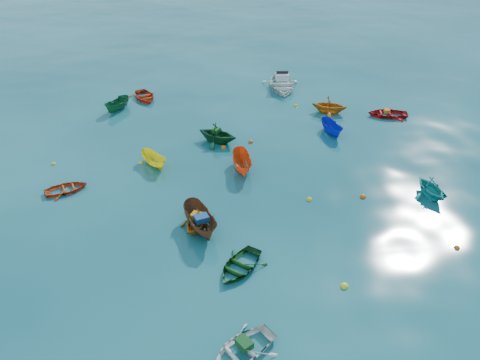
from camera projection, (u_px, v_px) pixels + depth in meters
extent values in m
plane|color=#093C46|center=(250.00, 234.00, 25.85)|extent=(160.00, 160.00, 0.00)
imported|color=white|center=(242.00, 352.00, 19.24)|extent=(3.68, 3.41, 0.62)
imported|color=brown|center=(201.00, 230.00, 26.16)|extent=(2.35, 3.78, 1.37)
imported|color=orange|center=(198.00, 228.00, 26.26)|extent=(3.00, 3.14, 1.28)
imported|color=yellow|center=(155.00, 165.00, 32.22)|extent=(2.34, 2.79, 1.04)
imported|color=#0F4114|center=(239.00, 269.00, 23.46)|extent=(3.55, 3.69, 0.62)
imported|color=teal|center=(429.00, 196.00, 29.05)|extent=(2.57, 2.87, 1.35)
imported|color=red|center=(67.00, 191.00, 29.50)|extent=(3.11, 2.67, 0.54)
imported|color=#E44D15|center=(242.00, 170.00, 31.72)|extent=(1.26, 3.25, 1.25)
imported|color=#0F441F|center=(218.00, 142.00, 35.18)|extent=(4.00, 3.86, 1.61)
imported|color=#B20E10|center=(387.00, 116.00, 39.21)|extent=(3.64, 2.92, 0.67)
imported|color=#0F1BBB|center=(331.00, 133.00, 36.45)|extent=(1.55, 2.93, 1.08)
imported|color=red|center=(145.00, 99.00, 42.40)|extent=(3.36, 3.90, 0.68)
imported|color=#C76C12|center=(329.00, 113.00, 39.81)|extent=(3.61, 3.38, 1.53)
imported|color=#14572D|center=(118.00, 110.00, 40.27)|extent=(2.46, 3.01, 1.11)
imported|color=silver|center=(281.00, 89.00, 44.57)|extent=(3.99, 5.29, 1.64)
cube|color=#12481B|center=(244.00, 343.00, 19.04)|extent=(0.78, 0.83, 0.32)
cube|color=navy|center=(201.00, 219.00, 25.59)|extent=(0.89, 0.77, 0.36)
cube|color=#C37114|center=(198.00, 216.00, 25.88)|extent=(0.84, 0.77, 0.33)
cube|color=#114514|center=(216.00, 130.00, 34.71)|extent=(0.71, 0.75, 0.29)
cube|color=#CA6A14|center=(387.00, 111.00, 38.97)|extent=(0.53, 0.64, 0.27)
sphere|color=yellow|center=(344.00, 286.00, 22.42)|extent=(0.39, 0.39, 0.39)
sphere|color=#EF600D|center=(457.00, 248.00, 24.82)|extent=(0.31, 0.31, 0.31)
sphere|color=yellow|center=(141.00, 163.00, 32.46)|extent=(0.32, 0.32, 0.32)
sphere|color=#DF5C0C|center=(224.00, 148.00, 34.41)|extent=(0.39, 0.39, 0.39)
sphere|color=gold|center=(309.00, 200.00, 28.65)|extent=(0.35, 0.35, 0.35)
sphere|color=#D44D0B|center=(363.00, 197.00, 28.90)|extent=(0.38, 0.38, 0.38)
sphere|color=gold|center=(54.00, 164.00, 32.36)|extent=(0.31, 0.31, 0.31)
sphere|color=#CE490B|center=(251.00, 142.00, 35.14)|extent=(0.39, 0.39, 0.39)
sphere|color=gold|center=(296.00, 106.00, 41.02)|extent=(0.36, 0.36, 0.36)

